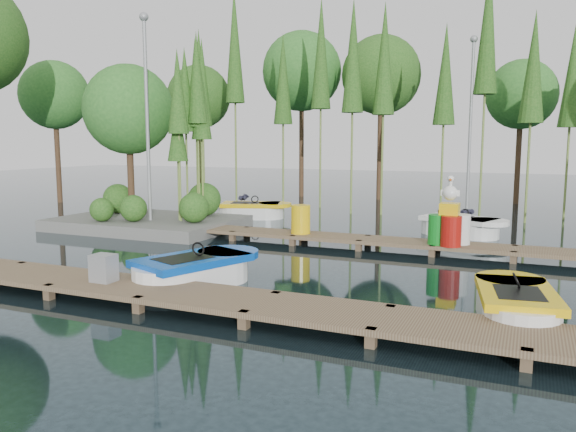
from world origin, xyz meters
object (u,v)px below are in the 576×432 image
at_px(yellow_barrel, 301,219).
at_px(boat_yellow_far, 252,210).
at_px(utility_cabinet, 104,268).
at_px(drum_cluster, 450,225).
at_px(island, 143,138).
at_px(boat_blue, 195,272).

bearing_deg(yellow_barrel, boat_yellow_far, 131.58).
bearing_deg(utility_cabinet, drum_cluster, 49.94).
relative_size(island, boat_yellow_far, 2.09).
relative_size(boat_yellow_far, utility_cabinet, 5.90).
relative_size(boat_blue, yellow_barrel, 3.82).
relative_size(boat_blue, drum_cluster, 1.77).
bearing_deg(drum_cluster, utility_cabinet, -130.06).
height_order(island, boat_yellow_far, island).
bearing_deg(drum_cluster, island, 174.99).
distance_m(boat_blue, drum_cluster, 7.10).
distance_m(island, drum_cluster, 11.03).
height_order(boat_yellow_far, utility_cabinet, boat_yellow_far).
height_order(island, yellow_barrel, island).
relative_size(boat_yellow_far, yellow_barrel, 3.73).
bearing_deg(boat_yellow_far, drum_cluster, -28.00).
distance_m(utility_cabinet, drum_cluster, 8.95).
height_order(boat_blue, boat_yellow_far, boat_yellow_far).
xyz_separation_m(island, drum_cluster, (10.73, -0.94, -2.34)).
xyz_separation_m(yellow_barrel, drum_cluster, (4.39, -0.15, 0.11)).
xyz_separation_m(utility_cabinet, yellow_barrel, (1.37, 7.00, 0.16)).
bearing_deg(boat_blue, island, 155.42).
height_order(boat_yellow_far, drum_cluster, drum_cluster).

